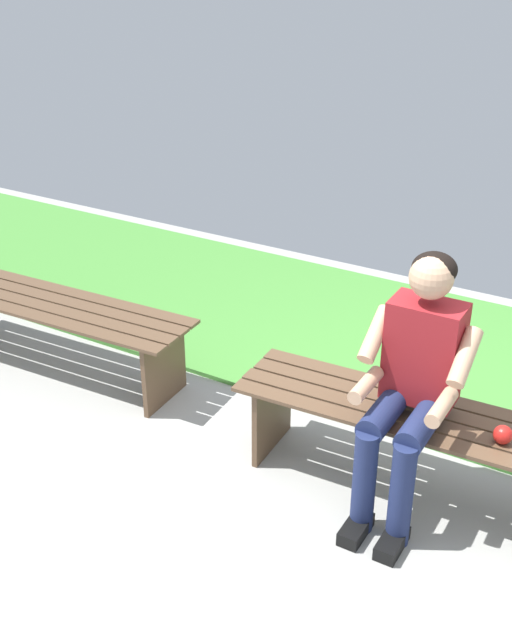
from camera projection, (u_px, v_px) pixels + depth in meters
The scene contains 6 objects.
ground_plane at pixel (100, 529), 3.73m from camera, with size 10.00×7.00×0.04m, color #9E9E99.
grass_strip at pixel (318, 326), 5.51m from camera, with size 9.00×1.93×0.03m, color #478C38.
bench_near at pixel (425, 433), 3.77m from camera, with size 1.91×0.54×0.47m.
bench_far at pixel (48, 316), 4.87m from camera, with size 1.98×0.55×0.47m.
person_seated at pixel (413, 379), 3.56m from camera, with size 0.50×0.69×1.28m.
apple at pixel (503, 435), 3.50m from camera, with size 0.09×0.09×0.09m, color red.
Camera 1 is at (-0.86, 3.08, 2.58)m, focal length 43.86 mm.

